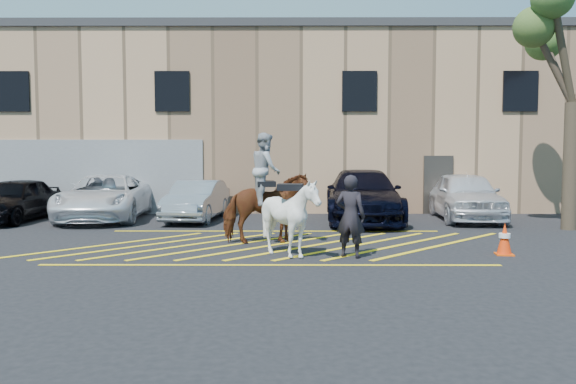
{
  "coord_description": "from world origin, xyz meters",
  "views": [
    {
      "loc": [
        0.43,
        -14.18,
        2.31
      ],
      "look_at": [
        0.36,
        0.2,
        1.3
      ],
      "focal_mm": 35.0,
      "sensor_mm": 36.0,
      "label": 1
    }
  ],
  "objects_px": {
    "mounted_bay": "(266,199)",
    "traffic_cone": "(505,239)",
    "car_silver_sedan": "(197,200)",
    "car_white_suv": "(465,196)",
    "tree": "(575,38)",
    "car_blue_suv": "(363,196)",
    "handler": "(350,216)",
    "car_black_suv": "(14,200)",
    "car_white_pickup": "(106,197)",
    "saddled_white": "(290,218)"
  },
  "relations": [
    {
      "from": "tree",
      "to": "car_white_suv",
      "type": "bearing_deg",
      "value": 133.69
    },
    {
      "from": "tree",
      "to": "car_blue_suv",
      "type": "bearing_deg",
      "value": 160.67
    },
    {
      "from": "car_black_suv",
      "to": "mounted_bay",
      "type": "xyz_separation_m",
      "value": [
        8.67,
        -4.6,
        0.4
      ]
    },
    {
      "from": "car_white_suv",
      "to": "handler",
      "type": "height_order",
      "value": "handler"
    },
    {
      "from": "car_white_suv",
      "to": "handler",
      "type": "bearing_deg",
      "value": -119.18
    },
    {
      "from": "traffic_cone",
      "to": "tree",
      "type": "bearing_deg",
      "value": 50.14
    },
    {
      "from": "traffic_cone",
      "to": "handler",
      "type": "bearing_deg",
      "value": -174.65
    },
    {
      "from": "car_white_suv",
      "to": "mounted_bay",
      "type": "relative_size",
      "value": 1.74
    },
    {
      "from": "car_white_pickup",
      "to": "car_blue_suv",
      "type": "relative_size",
      "value": 0.94
    },
    {
      "from": "car_silver_sedan",
      "to": "car_blue_suv",
      "type": "distance_m",
      "value": 5.64
    },
    {
      "from": "car_black_suv",
      "to": "car_silver_sedan",
      "type": "bearing_deg",
      "value": 4.82
    },
    {
      "from": "car_blue_suv",
      "to": "tree",
      "type": "bearing_deg",
      "value": -16.22
    },
    {
      "from": "traffic_cone",
      "to": "saddled_white",
      "type": "bearing_deg",
      "value": -176.6
    },
    {
      "from": "car_white_suv",
      "to": "traffic_cone",
      "type": "relative_size",
      "value": 6.7
    },
    {
      "from": "handler",
      "to": "car_white_suv",
      "type": "bearing_deg",
      "value": -99.96
    },
    {
      "from": "saddled_white",
      "to": "tree",
      "type": "distance_m",
      "value": 10.66
    },
    {
      "from": "car_silver_sedan",
      "to": "car_blue_suv",
      "type": "height_order",
      "value": "car_blue_suv"
    },
    {
      "from": "car_black_suv",
      "to": "tree",
      "type": "xyz_separation_m",
      "value": [
        17.67,
        -1.94,
        4.95
      ]
    },
    {
      "from": "car_silver_sedan",
      "to": "handler",
      "type": "bearing_deg",
      "value": -50.77
    },
    {
      "from": "handler",
      "to": "tree",
      "type": "distance_m",
      "value": 9.66
    },
    {
      "from": "car_white_pickup",
      "to": "car_blue_suv",
      "type": "distance_m",
      "value": 8.84
    },
    {
      "from": "car_white_pickup",
      "to": "tree",
      "type": "bearing_deg",
      "value": -13.83
    },
    {
      "from": "car_silver_sedan",
      "to": "mounted_bay",
      "type": "bearing_deg",
      "value": -56.72
    },
    {
      "from": "saddled_white",
      "to": "car_silver_sedan",
      "type": "bearing_deg",
      "value": 115.33
    },
    {
      "from": "car_white_pickup",
      "to": "traffic_cone",
      "type": "xyz_separation_m",
      "value": [
        11.23,
        -6.72,
        -0.41
      ]
    },
    {
      "from": "car_silver_sedan",
      "to": "tree",
      "type": "distance_m",
      "value": 12.8
    },
    {
      "from": "car_white_pickup",
      "to": "car_silver_sedan",
      "type": "height_order",
      "value": "car_white_pickup"
    },
    {
      "from": "car_silver_sedan",
      "to": "saddled_white",
      "type": "xyz_separation_m",
      "value": [
        3.19,
        -6.75,
        0.2
      ]
    },
    {
      "from": "car_white_pickup",
      "to": "car_white_suv",
      "type": "xyz_separation_m",
      "value": [
        12.42,
        -0.04,
        0.06
      ]
    },
    {
      "from": "mounted_bay",
      "to": "car_white_pickup",
      "type": "bearing_deg",
      "value": 138.2
    },
    {
      "from": "car_white_pickup",
      "to": "mounted_bay",
      "type": "bearing_deg",
      "value": -46.05
    },
    {
      "from": "car_white_pickup",
      "to": "handler",
      "type": "height_order",
      "value": "handler"
    },
    {
      "from": "car_silver_sedan",
      "to": "mounted_bay",
      "type": "distance_m",
      "value": 5.55
    },
    {
      "from": "car_black_suv",
      "to": "tree",
      "type": "relative_size",
      "value": 0.59
    },
    {
      "from": "handler",
      "to": "traffic_cone",
      "type": "bearing_deg",
      "value": -150.71
    },
    {
      "from": "traffic_cone",
      "to": "car_white_suv",
      "type": "bearing_deg",
      "value": 79.93
    },
    {
      "from": "car_white_suv",
      "to": "tree",
      "type": "bearing_deg",
      "value": -41.59
    },
    {
      "from": "car_white_pickup",
      "to": "saddled_white",
      "type": "xyz_separation_m",
      "value": [
        6.39,
        -7.0,
        0.1
      ]
    },
    {
      "from": "tree",
      "to": "car_silver_sedan",
      "type": "bearing_deg",
      "value": 169.06
    },
    {
      "from": "traffic_cone",
      "to": "car_white_pickup",
      "type": "bearing_deg",
      "value": 149.13
    },
    {
      "from": "car_silver_sedan",
      "to": "car_blue_suv",
      "type": "bearing_deg",
      "value": 4.03
    },
    {
      "from": "mounted_bay",
      "to": "traffic_cone",
      "type": "xyz_separation_m",
      "value": [
        5.47,
        -1.56,
        -0.77
      ]
    },
    {
      "from": "car_white_pickup",
      "to": "handler",
      "type": "xyz_separation_m",
      "value": [
        7.71,
        -7.05,
        0.14
      ]
    },
    {
      "from": "handler",
      "to": "mounted_bay",
      "type": "height_order",
      "value": "mounted_bay"
    },
    {
      "from": "car_silver_sedan",
      "to": "tree",
      "type": "bearing_deg",
      "value": -5.33
    },
    {
      "from": "car_silver_sedan",
      "to": "handler",
      "type": "distance_m",
      "value": 8.16
    },
    {
      "from": "mounted_bay",
      "to": "traffic_cone",
      "type": "relative_size",
      "value": 3.85
    },
    {
      "from": "car_black_suv",
      "to": "saddled_white",
      "type": "xyz_separation_m",
      "value": [
        9.3,
        -6.46,
        0.14
      ]
    },
    {
      "from": "car_silver_sedan",
      "to": "mounted_bay",
      "type": "height_order",
      "value": "mounted_bay"
    },
    {
      "from": "mounted_bay",
      "to": "traffic_cone",
      "type": "bearing_deg",
      "value": -15.95
    }
  ]
}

